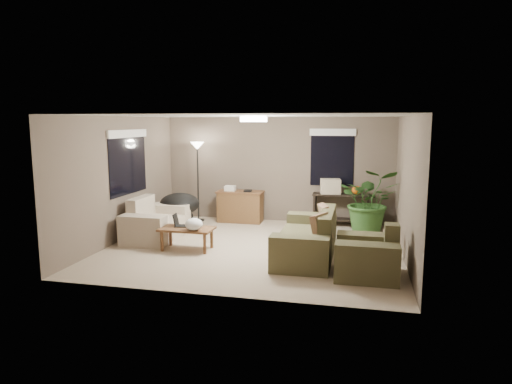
% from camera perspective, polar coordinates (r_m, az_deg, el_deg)
% --- Properties ---
extents(room_shell, '(5.50, 5.50, 5.50)m').
position_cam_1_polar(room_shell, '(8.57, -0.30, 1.12)').
color(room_shell, tan).
rests_on(room_shell, ground).
extents(main_sofa, '(0.95, 2.20, 0.85)m').
position_cam_1_polar(main_sofa, '(8.23, 6.61, -6.05)').
color(main_sofa, '#48452B').
rests_on(main_sofa, ground).
extents(throw_pillows, '(0.40, 1.40, 0.47)m').
position_cam_1_polar(throw_pillows, '(8.13, 8.44, -3.70)').
color(throw_pillows, '#8C7251').
rests_on(throw_pillows, main_sofa).
extents(loveseat, '(0.90, 1.60, 0.85)m').
position_cam_1_polar(loveseat, '(9.69, -12.50, -3.91)').
color(loveseat, beige).
rests_on(loveseat, ground).
extents(armchair, '(0.95, 1.00, 0.85)m').
position_cam_1_polar(armchair, '(7.39, 13.79, -7.96)').
color(armchair, '#48452B').
rests_on(armchair, ground).
extents(coffee_table, '(1.00, 0.55, 0.42)m').
position_cam_1_polar(coffee_table, '(8.70, -8.64, -4.85)').
color(coffee_table, brown).
rests_on(coffee_table, ground).
extents(laptop, '(0.39, 0.29, 0.24)m').
position_cam_1_polar(laptop, '(8.82, -9.44, -3.86)').
color(laptop, black).
rests_on(laptop, coffee_table).
extents(plastic_bag, '(0.40, 0.38, 0.23)m').
position_cam_1_polar(plastic_bag, '(8.45, -7.77, -4.01)').
color(plastic_bag, white).
rests_on(plastic_bag, coffee_table).
extents(desk, '(1.10, 0.50, 0.75)m').
position_cam_1_polar(desk, '(10.95, -1.97, -1.81)').
color(desk, brown).
rests_on(desk, ground).
extents(desk_papers, '(0.68, 0.27, 0.12)m').
position_cam_1_polar(desk_papers, '(10.91, -2.79, 0.40)').
color(desk_papers, silver).
rests_on(desk_papers, desk).
extents(console_table, '(1.30, 0.40, 0.75)m').
position_cam_1_polar(console_table, '(10.71, 10.56, -1.88)').
color(console_table, black).
rests_on(console_table, ground).
extents(pumpkin, '(0.23, 0.23, 0.19)m').
position_cam_1_polar(pumpkin, '(10.64, 12.51, 0.22)').
color(pumpkin, orange).
rests_on(pumpkin, console_table).
extents(cardboard_box, '(0.50, 0.40, 0.33)m').
position_cam_1_polar(cardboard_box, '(10.64, 9.29, 0.71)').
color(cardboard_box, beige).
rests_on(cardboard_box, console_table).
extents(papasan_chair, '(0.95, 0.95, 0.80)m').
position_cam_1_polar(papasan_chair, '(10.49, -9.52, -1.92)').
color(papasan_chair, black).
rests_on(papasan_chair, ground).
extents(floor_lamp, '(0.32, 0.32, 1.91)m').
position_cam_1_polar(floor_lamp, '(11.03, -7.33, 4.59)').
color(floor_lamp, black).
rests_on(floor_lamp, ground).
extents(ceiling_fixture, '(0.50, 0.50, 0.10)m').
position_cam_1_polar(ceiling_fixture, '(8.49, -0.31, 9.10)').
color(ceiling_fixture, white).
rests_on(ceiling_fixture, room_shell).
extents(houseplant, '(1.27, 1.41, 1.10)m').
position_cam_1_polar(houseplant, '(10.17, 14.03, -1.93)').
color(houseplant, '#2D5923').
rests_on(houseplant, ground).
extents(cat_scratching_post, '(0.32, 0.32, 0.50)m').
position_cam_1_polar(cat_scratching_post, '(8.43, 16.31, -6.55)').
color(cat_scratching_post, tan).
rests_on(cat_scratching_post, ground).
extents(window_left, '(0.05, 1.56, 1.33)m').
position_cam_1_polar(window_left, '(9.78, -15.70, 4.89)').
color(window_left, black).
rests_on(window_left, room_shell).
extents(window_back, '(1.06, 0.05, 1.33)m').
position_cam_1_polar(window_back, '(10.78, 9.52, 5.45)').
color(window_back, black).
rests_on(window_back, room_shell).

